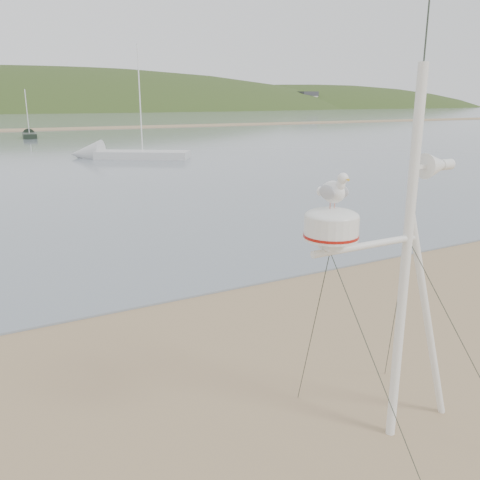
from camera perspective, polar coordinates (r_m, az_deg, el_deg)
ground at (r=6.32m, az=-11.57°, el=-22.45°), size 560.00×560.00×0.00m
hill_ridge at (r=241.80m, az=-24.41°, el=8.44°), size 620.00×180.00×80.00m
mast_rig at (r=6.05m, az=17.32°, el=-10.87°), size 2.27×2.42×5.12m
sailboat_dark_mid at (r=60.25m, az=-22.60°, el=10.86°), size 1.77×5.43×5.36m
sailboat_white_near at (r=36.33m, az=-14.42°, el=9.31°), size 7.89×6.25×8.09m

